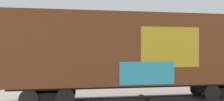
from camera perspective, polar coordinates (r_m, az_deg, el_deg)
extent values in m
plane|color=slate|center=(11.48, 4.16, -13.96)|extent=(260.00, 260.00, 0.00)
cube|color=#4C4742|center=(12.31, 6.57, -12.82)|extent=(60.00, 0.47, 0.08)
cube|color=#423323|center=(11.77, 9.78, -13.44)|extent=(0.26, 2.50, 0.07)
cube|color=brown|center=(11.32, 7.51, 0.39)|extent=(13.55, 3.03, 3.58)
cube|color=#2D2823|center=(11.50, 7.50, 9.94)|extent=(12.86, 0.48, 0.24)
cube|color=gold|center=(10.33, 16.02, 0.94)|extent=(2.98, 0.05, 1.97)
cube|color=#33A5CC|center=(9.95, 9.85, -6.24)|extent=(2.71, 0.05, 1.10)
cube|color=black|center=(11.46, 7.51, -9.10)|extent=(13.27, 1.70, 0.20)
cube|color=black|center=(11.23, -17.02, -11.60)|extent=(2.11, 1.34, 0.36)
cylinder|color=black|center=(10.71, -22.22, -12.43)|extent=(0.92, 0.13, 0.92)
cylinder|color=black|center=(12.08, -20.57, -11.02)|extent=(0.92, 0.13, 0.92)
cylinder|color=black|center=(10.45, -12.90, -12.75)|extent=(0.92, 0.13, 0.92)
cylinder|color=black|center=(11.85, -12.35, -11.24)|extent=(0.92, 0.13, 0.92)
cube|color=black|center=(13.61, 27.41, -9.57)|extent=(2.11, 1.34, 0.36)
cylinder|color=black|center=(12.56, 26.17, -10.60)|extent=(0.92, 0.13, 0.92)
cylinder|color=black|center=(13.75, 22.71, -9.69)|extent=(0.92, 0.13, 0.92)
cylinder|color=black|center=(14.69, 28.47, -9.07)|extent=(0.92, 0.13, 0.92)
cylinder|color=silver|center=(24.79, -21.45, 2.13)|extent=(0.12, 0.12, 7.45)
sphere|color=#D8CC66|center=(25.23, -21.44, 10.80)|extent=(0.18, 0.18, 0.18)
cube|color=#14662D|center=(24.31, -22.08, 9.62)|extent=(0.18, 1.59, 0.98)
cube|color=white|center=(23.93, -22.38, 9.77)|extent=(0.11, 0.80, 0.98)
cube|color=silver|center=(88.45, -7.18, 1.22)|extent=(149.23, 29.64, 9.78)
cube|color=#8C725B|center=(90.13, 18.81, 5.29)|extent=(4.46, 4.03, 3.03)
cube|color=#8C725B|center=(83.17, -24.90, 5.62)|extent=(6.61, 5.30, 2.65)
cone|color=#193D23|center=(80.30, -19.15, 6.55)|extent=(2.34, 2.34, 4.68)
cone|color=#193D23|center=(85.90, 12.83, 5.58)|extent=(1.55, 1.55, 3.10)
cone|color=#193D23|center=(79.70, 3.37, 6.00)|extent=(1.52, 1.52, 3.03)
cone|color=#193D23|center=(79.90, -23.26, 6.17)|extent=(1.76, 1.76, 3.52)
cube|color=#9E8966|center=(17.67, -8.81, -7.00)|extent=(4.69, 2.40, 0.63)
cube|color=#2D333D|center=(17.57, -9.64, -4.88)|extent=(2.48, 1.96, 0.68)
cylinder|color=black|center=(18.82, -4.46, -7.55)|extent=(0.66, 0.29, 0.64)
cylinder|color=black|center=(17.08, -3.30, -8.31)|extent=(0.66, 0.29, 0.64)
cylinder|color=black|center=(18.49, -13.89, -7.68)|extent=(0.66, 0.29, 0.64)
cylinder|color=black|center=(16.71, -13.71, -8.48)|extent=(0.66, 0.29, 0.64)
cube|color=#B21E1E|center=(18.34, 10.72, -6.78)|extent=(4.44, 2.23, 0.61)
cube|color=#2D333D|center=(18.21, 9.79, -4.70)|extent=(2.05, 1.79, 0.74)
cylinder|color=black|center=(19.56, 14.32, -7.26)|extent=(0.66, 0.29, 0.64)
cylinder|color=black|center=(17.97, 15.90, -7.89)|extent=(0.66, 0.29, 0.64)
cylinder|color=black|center=(18.93, 5.81, -7.50)|extent=(0.66, 0.29, 0.64)
cylinder|color=black|center=(17.28, 6.64, -8.21)|extent=(0.66, 0.29, 0.64)
cube|color=navy|center=(21.08, 27.93, -5.74)|extent=(4.12, 1.83, 0.73)
cube|color=#2D333D|center=(20.94, 27.62, -3.91)|extent=(1.91, 1.63, 0.63)
cylinder|color=black|center=(21.02, 23.46, -6.76)|extent=(0.64, 0.23, 0.64)
cylinder|color=black|center=(19.61, 26.18, -7.23)|extent=(0.64, 0.23, 0.64)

